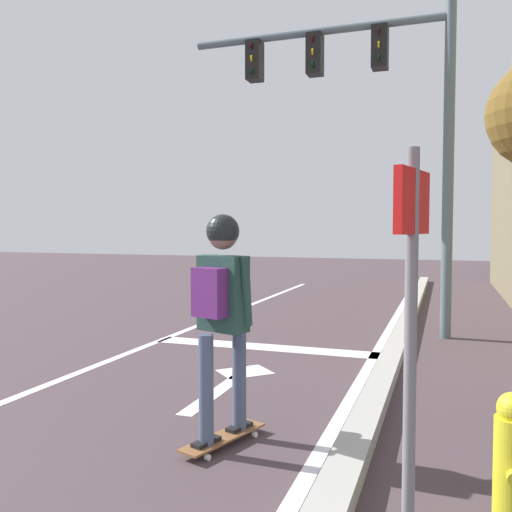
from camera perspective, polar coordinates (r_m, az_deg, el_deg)
The scene contains 10 objects.
lane_line_center at distance 6.94m, azimuth -16.18°, elevation -10.90°, with size 0.12×20.00×0.01m, color silver.
lane_line_curbside at distance 5.78m, azimuth 10.41°, elevation -13.65°, with size 0.12×20.00×0.01m, color silver.
stop_bar at distance 7.60m, azimuth 1.14°, elevation -9.57°, with size 3.24×0.40×0.01m, color silver.
lane_arrow_stem at distance 5.60m, azimuth -4.31°, elevation -14.16°, with size 0.16×1.40×0.01m, color silver.
lane_arrow_head at distance 6.36m, azimuth -1.17°, elevation -12.06°, with size 0.56×0.44×0.01m, color silver.
curb_strip at distance 5.73m, azimuth 12.95°, elevation -13.13°, with size 0.24×24.00×0.14m, color #A5A39D.
skateboard at distance 4.34m, azimuth -3.45°, elevation -18.52°, with size 0.43×0.82×0.07m.
skater at distance 4.06m, azimuth -3.64°, elevation -4.26°, with size 0.45×0.62×1.68m.
traffic_signal_mast at distance 8.88m, azimuth 11.70°, elevation 16.39°, with size 4.13×0.34×5.23m.
street_sign_post at distance 2.64m, azimuth 16.01°, elevation -4.12°, with size 0.14×0.44×2.02m.
Camera 1 is at (3.90, 0.52, 1.65)m, focal length 38.02 mm.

